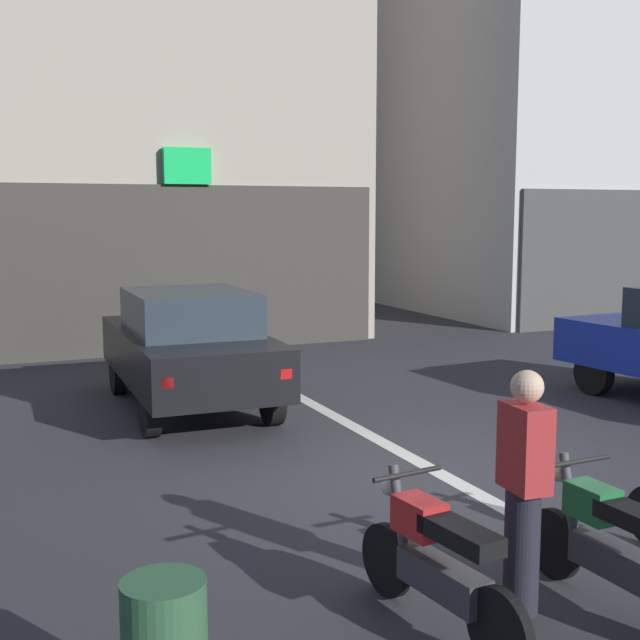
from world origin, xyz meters
The scene contains 7 objects.
ground_plane centered at (0.00, 0.00, 0.00)m, with size 120.00×120.00×0.00m, color #333338.
lane_centre_line centered at (0.00, 6.00, 0.00)m, with size 0.20×18.00×0.01m, color silver.
building_far_right centered at (11.07, 12.98, 7.35)m, with size 8.55×10.10×14.72m.
car_black_crossing_near centered at (-1.65, 3.89, 0.89)m, with size 1.87×4.15×1.64m.
motorcycle_red_row_leftmost centered at (-1.73, -2.70, 0.46)m, with size 0.55×1.67×0.98m.
motorcycle_green_row_left_mid centered at (-0.51, -2.94, 0.46)m, with size 0.55×1.67×0.98m.
person_by_motorcycles centered at (-1.08, -2.72, 0.86)m, with size 0.25×0.38×1.67m.
Camera 1 is at (-4.44, -7.04, 2.70)m, focal length 46.33 mm.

